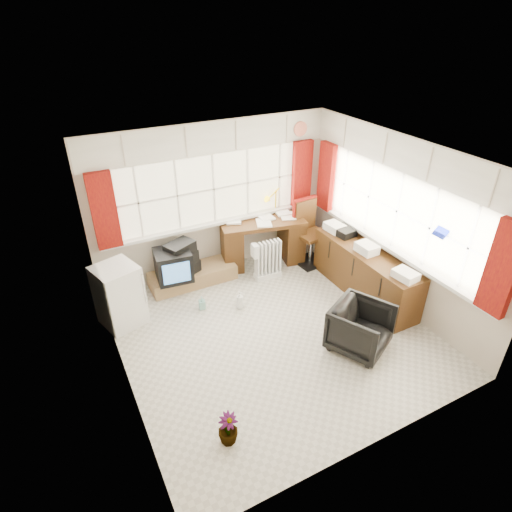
{
  "coord_description": "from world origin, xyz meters",
  "views": [
    {
      "loc": [
        -2.34,
        -3.97,
        3.97
      ],
      "look_at": [
        0.01,
        0.55,
        0.96
      ],
      "focal_mm": 30.0,
      "sensor_mm": 36.0,
      "label": 1
    }
  ],
  "objects_px": {
    "desk_lamp": "(276,195)",
    "mini_fridge": "(119,296)",
    "task_chair": "(307,229)",
    "office_chair": "(360,328)",
    "credenza": "(365,272)",
    "crt_tv": "(173,265)",
    "tv_bench": "(193,276)",
    "radiator": "(268,263)",
    "desk": "(261,238)"
  },
  "relations": [
    {
      "from": "desk",
      "to": "task_chair",
      "type": "xyz_separation_m",
      "value": [
        0.73,
        -0.32,
        0.16
      ]
    },
    {
      "from": "office_chair",
      "to": "tv_bench",
      "type": "height_order",
      "value": "office_chair"
    },
    {
      "from": "desk",
      "to": "credenza",
      "type": "height_order",
      "value": "desk"
    },
    {
      "from": "desk",
      "to": "crt_tv",
      "type": "bearing_deg",
      "value": -173.17
    },
    {
      "from": "task_chair",
      "to": "office_chair",
      "type": "distance_m",
      "value": 2.35
    },
    {
      "from": "credenza",
      "to": "desk",
      "type": "bearing_deg",
      "value": 121.09
    },
    {
      "from": "tv_bench",
      "to": "mini_fridge",
      "type": "height_order",
      "value": "mini_fridge"
    },
    {
      "from": "crt_tv",
      "to": "radiator",
      "type": "bearing_deg",
      "value": -11.6
    },
    {
      "from": "task_chair",
      "to": "radiator",
      "type": "relative_size",
      "value": 1.73
    },
    {
      "from": "radiator",
      "to": "credenza",
      "type": "xyz_separation_m",
      "value": [
        1.11,
        -1.09,
        0.12
      ]
    },
    {
      "from": "desk_lamp",
      "to": "mini_fridge",
      "type": "height_order",
      "value": "desk_lamp"
    },
    {
      "from": "credenza",
      "to": "mini_fridge",
      "type": "distance_m",
      "value": 3.67
    },
    {
      "from": "desk_lamp",
      "to": "task_chair",
      "type": "distance_m",
      "value": 0.8
    },
    {
      "from": "desk_lamp",
      "to": "office_chair",
      "type": "distance_m",
      "value": 2.88
    },
    {
      "from": "task_chair",
      "to": "tv_bench",
      "type": "relative_size",
      "value": 0.83
    },
    {
      "from": "task_chair",
      "to": "radiator",
      "type": "xyz_separation_m",
      "value": [
        -0.88,
        -0.18,
        -0.34
      ]
    },
    {
      "from": "desk",
      "to": "desk_lamp",
      "type": "height_order",
      "value": "desk_lamp"
    },
    {
      "from": "desk_lamp",
      "to": "office_chair",
      "type": "bearing_deg",
      "value": -95.85
    },
    {
      "from": "credenza",
      "to": "crt_tv",
      "type": "xyz_separation_m",
      "value": [
        -2.61,
        1.4,
        0.11
      ]
    },
    {
      "from": "radiator",
      "to": "task_chair",
      "type": "bearing_deg",
      "value": 11.85
    },
    {
      "from": "tv_bench",
      "to": "crt_tv",
      "type": "xyz_separation_m",
      "value": [
        -0.33,
        -0.12,
        0.37
      ]
    },
    {
      "from": "task_chair",
      "to": "desk_lamp",
      "type": "bearing_deg",
      "value": 125.27
    },
    {
      "from": "desk",
      "to": "mini_fridge",
      "type": "height_order",
      "value": "mini_fridge"
    },
    {
      "from": "desk",
      "to": "credenza",
      "type": "relative_size",
      "value": 0.77
    },
    {
      "from": "radiator",
      "to": "mini_fridge",
      "type": "distance_m",
      "value": 2.43
    },
    {
      "from": "credenza",
      "to": "radiator",
      "type": "bearing_deg",
      "value": 135.35
    },
    {
      "from": "crt_tv",
      "to": "mini_fridge",
      "type": "relative_size",
      "value": 0.64
    },
    {
      "from": "radiator",
      "to": "crt_tv",
      "type": "relative_size",
      "value": 1.14
    },
    {
      "from": "task_chair",
      "to": "tv_bench",
      "type": "distance_m",
      "value": 2.12
    },
    {
      "from": "radiator",
      "to": "tv_bench",
      "type": "relative_size",
      "value": 0.48
    },
    {
      "from": "tv_bench",
      "to": "office_chair",
      "type": "bearing_deg",
      "value": -60.5
    },
    {
      "from": "desk_lamp",
      "to": "credenza",
      "type": "xyz_separation_m",
      "value": [
        0.59,
        -1.78,
        -0.74
      ]
    },
    {
      "from": "credenza",
      "to": "tv_bench",
      "type": "xyz_separation_m",
      "value": [
        -2.28,
        1.52,
        -0.26
      ]
    },
    {
      "from": "office_chair",
      "to": "crt_tv",
      "type": "height_order",
      "value": "crt_tv"
    },
    {
      "from": "desk",
      "to": "task_chair",
      "type": "distance_m",
      "value": 0.82
    },
    {
      "from": "crt_tv",
      "to": "credenza",
      "type": "bearing_deg",
      "value": -28.24
    },
    {
      "from": "tv_bench",
      "to": "crt_tv",
      "type": "distance_m",
      "value": 0.51
    },
    {
      "from": "desk_lamp",
      "to": "radiator",
      "type": "distance_m",
      "value": 1.21
    },
    {
      "from": "task_chair",
      "to": "office_chair",
      "type": "relative_size",
      "value": 1.6
    },
    {
      "from": "office_chair",
      "to": "mini_fridge",
      "type": "distance_m",
      "value": 3.32
    },
    {
      "from": "credenza",
      "to": "tv_bench",
      "type": "height_order",
      "value": "credenza"
    },
    {
      "from": "task_chair",
      "to": "credenza",
      "type": "bearing_deg",
      "value": -79.7
    },
    {
      "from": "credenza",
      "to": "crt_tv",
      "type": "bearing_deg",
      "value": 151.76
    },
    {
      "from": "office_chair",
      "to": "radiator",
      "type": "height_order",
      "value": "radiator"
    },
    {
      "from": "crt_tv",
      "to": "task_chair",
      "type": "bearing_deg",
      "value": -3.01
    },
    {
      "from": "desk",
      "to": "radiator",
      "type": "relative_size",
      "value": 2.31
    },
    {
      "from": "mini_fridge",
      "to": "tv_bench",
      "type": "bearing_deg",
      "value": 21.77
    },
    {
      "from": "task_chair",
      "to": "mini_fridge",
      "type": "relative_size",
      "value": 1.25
    },
    {
      "from": "mini_fridge",
      "to": "radiator",
      "type": "bearing_deg",
      "value": 1.69
    },
    {
      "from": "office_chair",
      "to": "mini_fridge",
      "type": "height_order",
      "value": "mini_fridge"
    }
  ]
}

